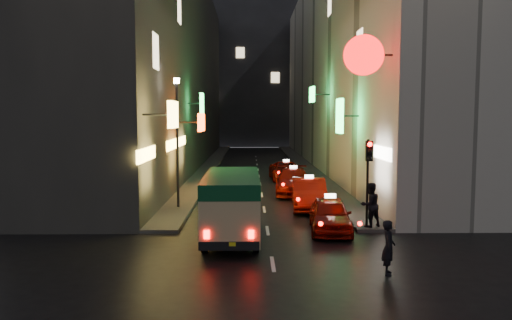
{
  "coord_description": "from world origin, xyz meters",
  "views": [
    {
      "loc": [
        -0.72,
        -11.1,
        4.6
      ],
      "look_at": [
        -0.4,
        13.0,
        2.44
      ],
      "focal_mm": 35.0,
      "sensor_mm": 36.0,
      "label": 1
    }
  ],
  "objects_px": {
    "pedestrian_crossing": "(389,244)",
    "minibus": "(232,199)",
    "traffic_light": "(369,164)",
    "taxi_near": "(330,212)",
    "lamp_post": "(177,134)"
  },
  "relations": [
    {
      "from": "minibus",
      "to": "traffic_light",
      "type": "distance_m",
      "value": 5.65
    },
    {
      "from": "minibus",
      "to": "lamp_post",
      "type": "height_order",
      "value": "lamp_post"
    },
    {
      "from": "taxi_near",
      "to": "pedestrian_crossing",
      "type": "height_order",
      "value": "pedestrian_crossing"
    },
    {
      "from": "minibus",
      "to": "taxi_near",
      "type": "bearing_deg",
      "value": 17.47
    },
    {
      "from": "traffic_light",
      "to": "lamp_post",
      "type": "relative_size",
      "value": 0.56
    },
    {
      "from": "taxi_near",
      "to": "lamp_post",
      "type": "relative_size",
      "value": 0.81
    },
    {
      "from": "pedestrian_crossing",
      "to": "traffic_light",
      "type": "xyz_separation_m",
      "value": [
        0.7,
        5.51,
        1.78
      ]
    },
    {
      "from": "minibus",
      "to": "pedestrian_crossing",
      "type": "height_order",
      "value": "minibus"
    },
    {
      "from": "traffic_light",
      "to": "taxi_near",
      "type": "bearing_deg",
      "value": -175.11
    },
    {
      "from": "traffic_light",
      "to": "lamp_post",
      "type": "height_order",
      "value": "lamp_post"
    },
    {
      "from": "lamp_post",
      "to": "minibus",
      "type": "bearing_deg",
      "value": -64.24
    },
    {
      "from": "minibus",
      "to": "taxi_near",
      "type": "xyz_separation_m",
      "value": [
        3.84,
        1.21,
        -0.75
      ]
    },
    {
      "from": "minibus",
      "to": "lamp_post",
      "type": "xyz_separation_m",
      "value": [
        -2.83,
        5.87,
        2.19
      ]
    },
    {
      "from": "pedestrian_crossing",
      "to": "minibus",
      "type": "bearing_deg",
      "value": 60.89
    },
    {
      "from": "taxi_near",
      "to": "traffic_light",
      "type": "height_order",
      "value": "traffic_light"
    }
  ]
}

